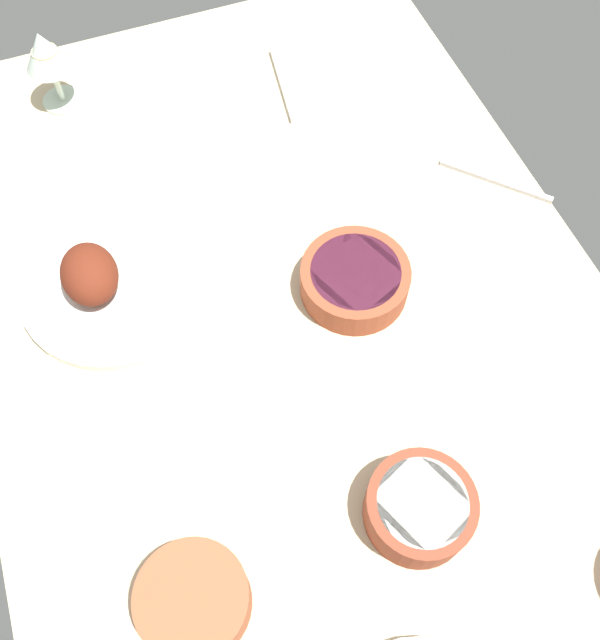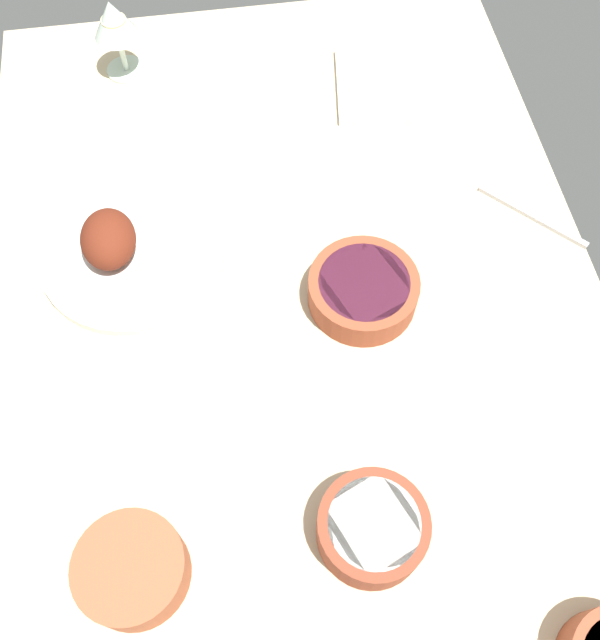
% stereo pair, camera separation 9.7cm
% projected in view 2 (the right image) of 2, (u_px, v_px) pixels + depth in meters
% --- Properties ---
extents(dining_table, '(1.40, 0.90, 0.04)m').
position_uv_depth(dining_table, '(300.00, 333.00, 1.01)').
color(dining_table, '#C6B28E').
rests_on(dining_table, ground).
extents(plate_far_side, '(0.28, 0.28, 0.08)m').
position_uv_depth(plate_far_side, '(125.00, 249.00, 1.03)').
color(plate_far_side, silver).
rests_on(plate_far_side, dining_table).
extents(bowl_onions, '(0.16, 0.16, 0.05)m').
position_uv_depth(bowl_onions, '(363.00, 290.00, 0.99)').
color(bowl_onions, brown).
rests_on(bowl_onions, dining_table).
extents(bowl_cream, '(0.13, 0.13, 0.06)m').
position_uv_depth(bowl_cream, '(372.00, 528.00, 0.82)').
color(bowl_cream, brown).
rests_on(bowl_cream, dining_table).
extents(bowl_potatoes, '(0.13, 0.13, 0.06)m').
position_uv_depth(bowl_potatoes, '(132.00, 570.00, 0.80)').
color(bowl_potatoes, '#A35133').
rests_on(bowl_potatoes, dining_table).
extents(wine_glass, '(0.08, 0.08, 0.14)m').
position_uv_depth(wine_glass, '(114.00, 23.00, 1.15)').
color(wine_glass, silver).
rests_on(wine_glass, dining_table).
extents(folded_napkin, '(0.19, 0.14, 0.01)m').
position_uv_depth(folded_napkin, '(371.00, 86.00, 1.21)').
color(folded_napkin, white).
rests_on(folded_napkin, dining_table).
extents(fork_loose, '(0.14, 0.14, 0.01)m').
position_uv_depth(fork_loose, '(532.00, 216.00, 1.08)').
color(fork_loose, silver).
rests_on(fork_loose, dining_table).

